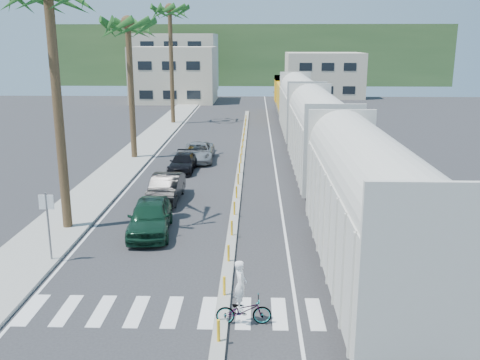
# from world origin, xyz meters

# --- Properties ---
(ground) EXTENTS (140.00, 140.00, 0.00)m
(ground) POSITION_xyz_m (0.00, 0.00, 0.00)
(ground) COLOR #28282B
(ground) RESTS_ON ground
(sidewalk) EXTENTS (3.00, 90.00, 0.15)m
(sidewalk) POSITION_xyz_m (-8.50, 25.00, 0.07)
(sidewalk) COLOR gray
(sidewalk) RESTS_ON ground
(rails) EXTENTS (1.56, 100.00, 0.06)m
(rails) POSITION_xyz_m (5.00, 28.00, 0.03)
(rails) COLOR black
(rails) RESTS_ON ground
(median) EXTENTS (0.45, 60.00, 0.85)m
(median) POSITION_xyz_m (0.00, 19.96, 0.09)
(median) COLOR gray
(median) RESTS_ON ground
(crosswalk) EXTENTS (14.00, 2.20, 0.01)m
(crosswalk) POSITION_xyz_m (0.00, -2.00, 0.01)
(crosswalk) COLOR silver
(crosswalk) RESTS_ON ground
(lane_markings) EXTENTS (9.42, 90.00, 0.01)m
(lane_markings) POSITION_xyz_m (-2.15, 25.00, 0.00)
(lane_markings) COLOR silver
(lane_markings) RESTS_ON ground
(freight_train) EXTENTS (3.00, 60.94, 5.85)m
(freight_train) POSITION_xyz_m (5.00, 20.40, 2.91)
(freight_train) COLOR beige
(freight_train) RESTS_ON ground
(palm_trees) EXTENTS (3.50, 37.20, 13.75)m
(palm_trees) POSITION_xyz_m (-8.10, 22.70, 10.81)
(palm_trees) COLOR brown
(palm_trees) RESTS_ON ground
(street_sign) EXTENTS (0.60, 0.08, 3.00)m
(street_sign) POSITION_xyz_m (-7.30, 2.00, 1.97)
(street_sign) COLOR slate
(street_sign) RESTS_ON ground
(buildings) EXTENTS (38.00, 27.00, 10.00)m
(buildings) POSITION_xyz_m (-6.41, 71.66, 4.36)
(buildings) COLOR #BEB197
(buildings) RESTS_ON ground
(hillside) EXTENTS (80.00, 20.00, 12.00)m
(hillside) POSITION_xyz_m (0.00, 100.00, 6.00)
(hillside) COLOR #385628
(hillside) RESTS_ON ground
(car_lead) EXTENTS (2.82, 5.15, 1.63)m
(car_lead) POSITION_xyz_m (-3.89, 5.58, 0.82)
(car_lead) COLOR #103221
(car_lead) RESTS_ON ground
(car_second) EXTENTS (1.77, 4.61, 1.50)m
(car_second) POSITION_xyz_m (-4.00, 10.86, 0.75)
(car_second) COLOR black
(car_second) RESTS_ON ground
(car_third) EXTENTS (2.04, 4.35, 1.22)m
(car_third) POSITION_xyz_m (-3.97, 17.98, 0.61)
(car_third) COLOR black
(car_third) RESTS_ON ground
(car_rear) EXTENTS (2.49, 5.04, 1.37)m
(car_rear) POSITION_xyz_m (-3.27, 21.32, 0.69)
(car_rear) COLOR #96989A
(car_rear) RESTS_ON ground
(cyclist) EXTENTS (0.83, 1.86, 2.19)m
(cyclist) POSITION_xyz_m (0.70, -2.70, 0.70)
(cyclist) COLOR #9EA0A5
(cyclist) RESTS_ON ground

